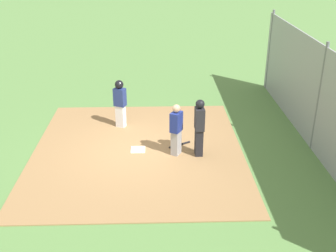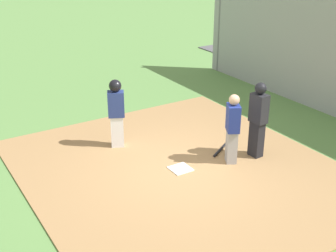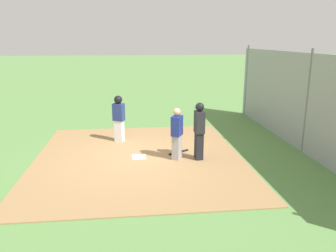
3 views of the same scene
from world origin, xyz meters
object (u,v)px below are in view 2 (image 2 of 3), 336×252
catcher (233,128)px  baseball_bat (220,150)px  umpire (258,118)px  runner (116,109)px  home_plate (180,169)px

catcher → baseball_bat: bearing=-75.5°
umpire → baseball_bat: bearing=-52.3°
catcher → runner: runner is taller
umpire → baseball_bat: 1.22m
runner → baseball_bat: bearing=77.5°
runner → baseball_bat: size_ratio=2.15×
home_plate → runner: bearing=19.8°
umpire → baseball_bat: (0.62, 0.53, -0.90)m
umpire → baseball_bat: size_ratio=2.27×
baseball_bat → umpire: bearing=100.5°
catcher → baseball_bat: (0.55, -0.14, -0.80)m
runner → baseball_bat: (-1.53, -1.94, -0.93)m
home_plate → runner: 2.12m
runner → baseball_bat: 2.64m
runner → baseball_bat: runner is taller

